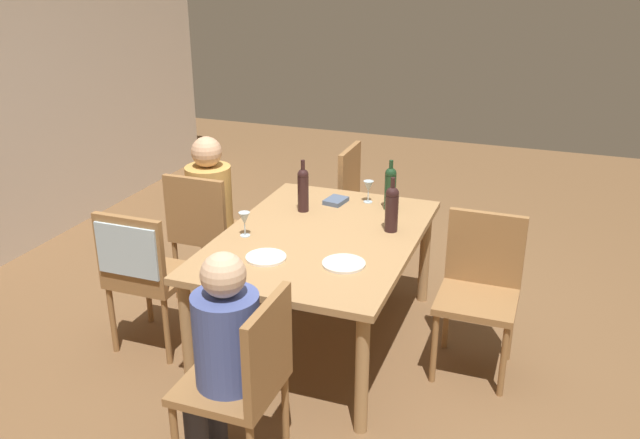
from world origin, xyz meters
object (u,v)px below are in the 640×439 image
object	(u,v)px
wine_bottle_dark_red	(303,189)
chair_far_left	(139,264)
wine_glass_near_left	(368,187)
dinner_plate_guest_left	(344,264)
chair_left_end	(246,375)
wine_glass_centre	(244,219)
wine_bottle_tall_green	(392,208)
dinner_plate_host	(266,257)
chair_far_right	(205,226)
dining_table	(320,247)
chair_right_end	(363,198)
wine_bottle_short_olive	(390,187)
chair_near	(480,282)
person_woman_host	(223,348)
person_man_bearded	(212,204)

from	to	relation	value
wine_bottle_dark_red	chair_far_left	bearing A→B (deg)	139.47
wine_glass_near_left	dinner_plate_guest_left	size ratio (longest dim) A/B	0.63
chair_left_end	wine_glass_centre	bearing A→B (deg)	25.99
chair_left_end	wine_bottle_tall_green	world-z (taller)	wine_bottle_tall_green
dinner_plate_host	chair_far_right	bearing A→B (deg)	48.64
dining_table	chair_right_end	world-z (taller)	chair_right_end
wine_bottle_short_olive	wine_glass_centre	size ratio (longest dim) A/B	2.23
wine_glass_centre	dinner_plate_host	size ratio (longest dim) A/B	0.66
chair_right_end	dinner_plate_guest_left	distance (m)	1.58
chair_near	wine_bottle_dark_red	xyz separation A→B (m)	(0.25, 1.18, 0.34)
chair_far_right	person_woman_host	size ratio (longest dim) A/B	0.82
person_woman_host	wine_bottle_tall_green	distance (m)	1.48
chair_left_end	person_woman_host	bearing A→B (deg)	90.00
dining_table	person_woman_host	bearing A→B (deg)	178.76
person_man_bearded	chair_left_end	bearing A→B (deg)	-56.86
chair_near	wine_glass_centre	distance (m)	1.41
person_woman_host	chair_left_end	bearing A→B (deg)	-90.00
person_man_bearded	wine_bottle_dark_red	world-z (taller)	person_man_bearded
chair_far_right	wine_glass_near_left	bearing A→B (deg)	18.81
wine_bottle_dark_red	dinner_plate_guest_left	xyz separation A→B (m)	(-0.67, -0.50, -0.15)
chair_far_left	wine_bottle_tall_green	xyz separation A→B (m)	(0.70, -1.32, 0.28)
wine_bottle_short_olive	wine_bottle_dark_red	bearing A→B (deg)	113.39
wine_bottle_dark_red	chair_near	bearing A→B (deg)	-101.88
person_man_bearded	wine_glass_near_left	distance (m)	1.10
wine_bottle_tall_green	wine_glass_near_left	xyz separation A→B (m)	(0.43, 0.27, -0.04)
dining_table	chair_near	xyz separation A→B (m)	(0.09, -0.95, -0.11)
wine_glass_near_left	chair_near	bearing A→B (deg)	-123.32
chair_far_left	person_man_bearded	xyz separation A→B (m)	(0.88, 0.00, 0.07)
wine_glass_near_left	chair_left_end	bearing A→B (deg)	179.31
wine_bottle_short_olive	dinner_plate_host	world-z (taller)	wine_bottle_short_olive
wine_glass_centre	wine_bottle_dark_red	bearing A→B (deg)	-19.15
chair_far_left	wine_glass_centre	distance (m)	0.67
chair_near	wine_bottle_short_olive	world-z (taller)	wine_bottle_short_olive
chair_far_left	wine_glass_near_left	size ratio (longest dim) A/B	6.17
chair_right_end	wine_bottle_dark_red	bearing A→B (deg)	-10.13
wine_glass_near_left	person_man_bearded	bearing A→B (deg)	103.14
dining_table	wine_glass_centre	bearing A→B (deg)	111.61
chair_left_end	chair_right_end	distance (m)	2.39
wine_bottle_dark_red	wine_glass_near_left	bearing A→B (deg)	-49.29
wine_bottle_dark_red	person_man_bearded	bearing A→B (deg)	85.60
dinner_plate_host	wine_bottle_dark_red	bearing A→B (deg)	5.63
person_woman_host	person_man_bearded	world-z (taller)	person_man_bearded
chair_left_end	person_man_bearded	size ratio (longest dim) A/B	0.80
wine_glass_near_left	wine_glass_centre	bearing A→B (deg)	146.86
person_woman_host	wine_glass_centre	distance (m)	1.11
chair_far_left	chair_near	bearing A→B (deg)	16.94
dining_table	person_woman_host	distance (m)	1.19
person_woman_host	wine_bottle_dark_red	distance (m)	1.56
wine_glass_near_left	dinner_plate_host	bearing A→B (deg)	165.22
wine_bottle_tall_green	chair_far_left	bearing A→B (deg)	117.84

